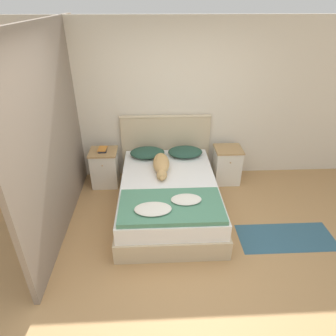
{
  "coord_description": "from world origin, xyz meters",
  "views": [
    {
      "loc": [
        -0.25,
        -2.54,
        2.76
      ],
      "look_at": [
        -0.07,
        1.22,
        0.6
      ],
      "focal_mm": 32.0,
      "sensor_mm": 36.0,
      "label": 1
    }
  ],
  "objects_px": {
    "bed": "(169,196)",
    "nightstand_right": "(227,165)",
    "dog": "(161,164)",
    "pillow_left": "(147,153)",
    "nightstand_left": "(105,168)",
    "book_stack": "(103,149)",
    "pillow_right": "(185,152)"
  },
  "relations": [
    {
      "from": "dog",
      "to": "pillow_left",
      "type": "bearing_deg",
      "value": 116.17
    },
    {
      "from": "pillow_left",
      "to": "book_stack",
      "type": "distance_m",
      "value": 0.72
    },
    {
      "from": "dog",
      "to": "book_stack",
      "type": "height_order",
      "value": "dog"
    },
    {
      "from": "bed",
      "to": "nightstand_right",
      "type": "xyz_separation_m",
      "value": [
        1.02,
        0.77,
        0.06
      ]
    },
    {
      "from": "bed",
      "to": "nightstand_left",
      "type": "bearing_deg",
      "value": 142.73
    },
    {
      "from": "bed",
      "to": "pillow_left",
      "type": "distance_m",
      "value": 0.89
    },
    {
      "from": "bed",
      "to": "book_stack",
      "type": "distance_m",
      "value": 1.35
    },
    {
      "from": "bed",
      "to": "nightstand_right",
      "type": "relative_size",
      "value": 3.31
    },
    {
      "from": "nightstand_left",
      "to": "book_stack",
      "type": "height_order",
      "value": "book_stack"
    },
    {
      "from": "pillow_left",
      "to": "pillow_right",
      "type": "height_order",
      "value": "same"
    },
    {
      "from": "nightstand_right",
      "to": "dog",
      "type": "distance_m",
      "value": 1.22
    },
    {
      "from": "nightstand_left",
      "to": "book_stack",
      "type": "relative_size",
      "value": 2.76
    },
    {
      "from": "nightstand_left",
      "to": "nightstand_right",
      "type": "relative_size",
      "value": 1.0
    },
    {
      "from": "nightstand_left",
      "to": "book_stack",
      "type": "bearing_deg",
      "value": 100.39
    },
    {
      "from": "pillow_right",
      "to": "book_stack",
      "type": "relative_size",
      "value": 2.49
    },
    {
      "from": "nightstand_right",
      "to": "pillow_left",
      "type": "xyz_separation_m",
      "value": [
        -1.32,
        0.0,
        0.26
      ]
    },
    {
      "from": "pillow_right",
      "to": "book_stack",
      "type": "distance_m",
      "value": 1.33
    },
    {
      "from": "pillow_left",
      "to": "pillow_right",
      "type": "relative_size",
      "value": 1.0
    },
    {
      "from": "bed",
      "to": "nightstand_left",
      "type": "relative_size",
      "value": 3.31
    },
    {
      "from": "pillow_left",
      "to": "nightstand_right",
      "type": "bearing_deg",
      "value": -0.08
    },
    {
      "from": "nightstand_left",
      "to": "nightstand_right",
      "type": "distance_m",
      "value": 2.03
    },
    {
      "from": "pillow_left",
      "to": "dog",
      "type": "height_order",
      "value": "dog"
    },
    {
      "from": "bed",
      "to": "nightstand_left",
      "type": "distance_m",
      "value": 1.28
    },
    {
      "from": "nightstand_left",
      "to": "pillow_left",
      "type": "xyz_separation_m",
      "value": [
        0.71,
        0.0,
        0.26
      ]
    },
    {
      "from": "pillow_right",
      "to": "dog",
      "type": "bearing_deg",
      "value": -132.58
    },
    {
      "from": "pillow_left",
      "to": "pillow_right",
      "type": "bearing_deg",
      "value": 0.0
    },
    {
      "from": "nightstand_left",
      "to": "pillow_right",
      "type": "relative_size",
      "value": 1.11
    },
    {
      "from": "nightstand_left",
      "to": "nightstand_right",
      "type": "bearing_deg",
      "value": 0.0
    },
    {
      "from": "bed",
      "to": "pillow_right",
      "type": "height_order",
      "value": "pillow_right"
    },
    {
      "from": "pillow_left",
      "to": "dog",
      "type": "xyz_separation_m",
      "value": [
        0.21,
        -0.44,
        0.02
      ]
    },
    {
      "from": "bed",
      "to": "nightstand_right",
      "type": "distance_m",
      "value": 1.28
    },
    {
      "from": "bed",
      "to": "dog",
      "type": "xyz_separation_m",
      "value": [
        -0.09,
        0.34,
        0.34
      ]
    }
  ]
}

